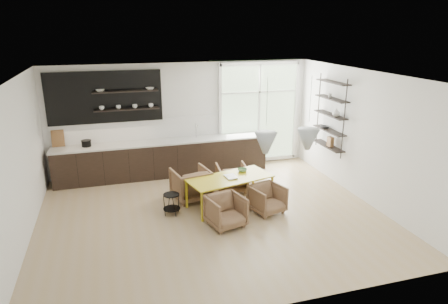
# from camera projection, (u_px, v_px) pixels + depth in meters

# --- Properties ---
(room) EXTENTS (7.02, 6.01, 2.91)m
(room) POSITION_uv_depth(u_px,v_px,m) (224.00, 133.00, 9.07)
(room) COLOR tan
(room) RESTS_ON ground
(kitchen_run) EXTENTS (5.54, 0.69, 2.75)m
(kitchen_run) POSITION_uv_depth(u_px,v_px,m) (160.00, 154.00, 10.45)
(kitchen_run) COLOR black
(kitchen_run) RESTS_ON ground
(right_shelving) EXTENTS (0.26, 1.22, 1.90)m
(right_shelving) POSITION_uv_depth(u_px,v_px,m) (331.00, 117.00, 9.84)
(right_shelving) COLOR black
(right_shelving) RESTS_ON ground
(dining_table) EXTENTS (1.97, 1.23, 0.67)m
(dining_table) POSITION_uv_depth(u_px,v_px,m) (230.00, 179.00, 8.64)
(dining_table) COLOR gold
(dining_table) RESTS_ON ground
(armchair_back_left) EXTENTS (0.91, 0.93, 0.73)m
(armchair_back_left) POSITION_uv_depth(u_px,v_px,m) (191.00, 184.00, 9.07)
(armchair_back_left) COLOR brown
(armchair_back_left) RESTS_ON ground
(armchair_back_right) EXTENTS (0.77, 0.78, 0.65)m
(armchair_back_right) POSITION_uv_depth(u_px,v_px,m) (232.00, 178.00, 9.55)
(armchair_back_right) COLOR brown
(armchair_back_right) RESTS_ON ground
(armchair_front_left) EXTENTS (0.81, 0.83, 0.63)m
(armchair_front_left) POSITION_uv_depth(u_px,v_px,m) (226.00, 211.00, 7.86)
(armchair_front_left) COLOR brown
(armchair_front_left) RESTS_ON ground
(armchair_front_right) EXTENTS (0.79, 0.81, 0.59)m
(armchair_front_right) POSITION_uv_depth(u_px,v_px,m) (267.00, 199.00, 8.44)
(armchair_front_right) COLOR brown
(armchair_front_right) RESTS_ON ground
(wire_stool) EXTENTS (0.36, 0.36, 0.45)m
(wire_stool) POSITION_uv_depth(u_px,v_px,m) (171.00, 201.00, 8.34)
(wire_stool) COLOR black
(wire_stool) RESTS_ON ground
(table_book) EXTENTS (0.26, 0.33, 0.03)m
(table_book) POSITION_uv_depth(u_px,v_px,m) (226.00, 178.00, 8.58)
(table_book) COLOR white
(table_book) RESTS_ON dining_table
(table_bowl) EXTENTS (0.25, 0.25, 0.07)m
(table_bowl) POSITION_uv_depth(u_px,v_px,m) (242.00, 170.00, 8.97)
(table_bowl) COLOR #578951
(table_bowl) RESTS_ON dining_table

